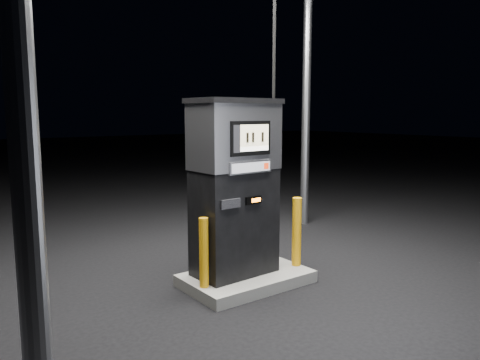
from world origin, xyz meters
TOP-DOWN VIEW (x-y plane):
  - ground at (0.00, 0.00)m, footprint 80.00×80.00m
  - pump_island at (0.00, 0.00)m, footprint 1.60×1.00m
  - fuel_dispenser at (-0.11, 0.09)m, footprint 1.24×0.71m
  - bollard_left at (-0.70, -0.09)m, footprint 0.14×0.14m
  - bollard_right at (0.74, -0.15)m, footprint 0.15×0.15m

SIDE VIEW (x-z plane):
  - ground at x=0.00m, z-range 0.00..0.00m
  - pump_island at x=0.00m, z-range 0.00..0.15m
  - bollard_left at x=-0.70m, z-range 0.15..0.99m
  - bollard_right at x=0.74m, z-range 0.15..1.08m
  - fuel_dispenser at x=-0.11m, z-range -1.02..3.61m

